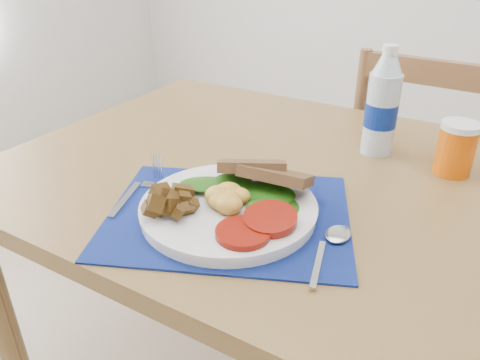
% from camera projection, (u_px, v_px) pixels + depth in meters
% --- Properties ---
extents(table, '(1.40, 0.90, 0.75)m').
position_uv_depth(table, '(325.00, 216.00, 0.99)').
color(table, brown).
rests_on(table, ground).
extents(chair_far, '(0.42, 0.40, 1.10)m').
position_uv_depth(chair_far, '(417.00, 159.00, 1.48)').
color(chair_far, brown).
rests_on(chair_far, ground).
extents(placemat, '(0.52, 0.47, 0.00)m').
position_uv_depth(placemat, '(229.00, 215.00, 0.83)').
color(placemat, '#040932').
rests_on(placemat, table).
extents(breakfast_plate, '(0.31, 0.31, 0.07)m').
position_uv_depth(breakfast_plate, '(224.00, 204.00, 0.82)').
color(breakfast_plate, silver).
rests_on(breakfast_plate, placemat).
extents(fork, '(0.06, 0.18, 0.00)m').
position_uv_depth(fork, '(140.00, 190.00, 0.91)').
color(fork, '#B2B5BA').
rests_on(fork, placemat).
extents(spoon, '(0.04, 0.17, 0.00)m').
position_uv_depth(spoon, '(332.00, 244.00, 0.75)').
color(spoon, '#B2B5BA').
rests_on(spoon, placemat).
extents(water_bottle, '(0.07, 0.07, 0.24)m').
position_uv_depth(water_bottle, '(382.00, 107.00, 1.02)').
color(water_bottle, '#ADBFCC').
rests_on(water_bottle, table).
extents(juice_glass, '(0.08, 0.08, 0.10)m').
position_uv_depth(juice_glass, '(456.00, 150.00, 0.96)').
color(juice_glass, '#D35305').
rests_on(juice_glass, table).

